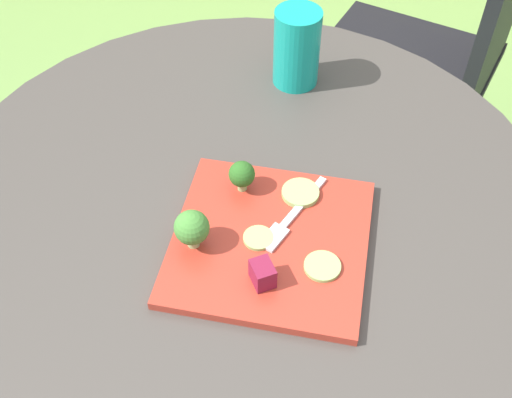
{
  "coord_description": "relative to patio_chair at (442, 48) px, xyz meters",
  "views": [
    {
      "loc": [
        0.14,
        -0.6,
        1.43
      ],
      "look_at": [
        0.03,
        -0.04,
        0.79
      ],
      "focal_mm": 44.04,
      "sensor_mm": 36.0,
      "label": 1
    }
  ],
  "objects": [
    {
      "name": "broccoli_floret_1",
      "position": [
        -0.33,
        -0.77,
        0.27
      ],
      "size": [
        0.04,
        0.04,
        0.05
      ],
      "color": "#99B770",
      "rests_on": "salad_plate"
    },
    {
      "name": "patio_table",
      "position": [
        -0.33,
        -0.76,
        -0.04
      ],
      "size": [
        0.92,
        0.92,
        0.75
      ],
      "color": "#423D38",
      "rests_on": "ground_plane"
    },
    {
      "name": "cucumber_slice_0",
      "position": [
        -0.2,
        -0.88,
        0.24
      ],
      "size": [
        0.05,
        0.05,
        0.01
      ],
      "primitive_type": "cylinder",
      "color": "#8EB766",
      "rests_on": "salad_plate"
    },
    {
      "name": "broccoli_floret_0",
      "position": [
        -0.37,
        -0.88,
        0.27
      ],
      "size": [
        0.05,
        0.05,
        0.06
      ],
      "color": "#99B770",
      "rests_on": "salad_plate"
    },
    {
      "name": "cucumber_slice_2",
      "position": [
        -0.25,
        -0.77,
        0.24
      ],
      "size": [
        0.05,
        0.05,
        0.01
      ],
      "primitive_type": "cylinder",
      "color": "#8EB766",
      "rests_on": "salad_plate"
    },
    {
      "name": "fork",
      "position": [
        -0.26,
        -0.81,
        0.24
      ],
      "size": [
        0.08,
        0.15,
        0.0
      ],
      "color": "silver",
      "rests_on": "salad_plate"
    },
    {
      "name": "cucumber_slice_1",
      "position": [
        -0.29,
        -0.85,
        0.24
      ],
      "size": [
        0.04,
        0.04,
        0.01
      ],
      "primitive_type": "cylinder",
      "color": "#8EB766",
      "rests_on": "salad_plate"
    },
    {
      "name": "salad_plate",
      "position": [
        -0.28,
        -0.85,
        0.23
      ],
      "size": [
        0.26,
        0.26,
        0.01
      ],
      "primitive_type": "cube",
      "color": "#AD3323",
      "rests_on": "patio_table"
    },
    {
      "name": "patio_chair",
      "position": [
        0.0,
        0.0,
        0.0
      ],
      "size": [
        0.55,
        0.55,
        0.9
      ],
      "color": "black",
      "rests_on": "ground_plane"
    },
    {
      "name": "beet_chunk_0",
      "position": [
        -0.27,
        -0.92,
        0.25
      ],
      "size": [
        0.04,
        0.04,
        0.03
      ],
      "primitive_type": "cube",
      "rotation": [
        0.0,
        0.0,
        2.15
      ],
      "color": "maroon",
      "rests_on": "salad_plate"
    },
    {
      "name": "drinking_glass",
      "position": [
        -0.3,
        -0.48,
        0.28
      ],
      "size": [
        0.08,
        0.08,
        0.13
      ],
      "color": "#149989",
      "rests_on": "patio_table"
    }
  ]
}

